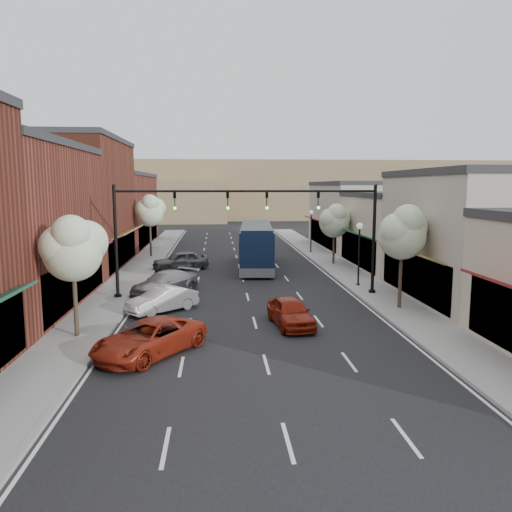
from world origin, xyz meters
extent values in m
plane|color=black|center=(0.00, 0.00, 0.00)|extent=(160.00, 160.00, 0.00)
cube|color=gray|center=(-8.40, 18.50, 0.07)|extent=(2.80, 73.00, 0.15)
cube|color=gray|center=(8.40, 18.50, 0.07)|extent=(2.80, 73.00, 0.15)
cube|color=gray|center=(-7.00, 18.50, 0.07)|extent=(0.25, 73.00, 0.17)
cube|color=gray|center=(7.00, 18.50, 0.07)|extent=(0.25, 73.00, 0.17)
cube|color=black|center=(-10.10, 6.00, 1.60)|extent=(0.60, 11.90, 2.60)
cube|color=maroon|center=(-9.30, 6.00, 3.10)|extent=(1.07, 9.80, 0.49)
cube|color=maroon|center=(-14.30, 20.00, 5.25)|extent=(9.00, 14.00, 10.50)
cube|color=#2D2D30|center=(-14.30, 20.00, 10.70)|extent=(9.20, 14.10, 0.40)
cube|color=black|center=(-10.10, 20.00, 1.60)|extent=(0.60, 11.90, 2.60)
cube|color=brown|center=(-9.30, 20.00, 3.10)|extent=(1.07, 9.80, 0.49)
cube|color=maroon|center=(-14.30, 36.00, 4.00)|extent=(9.00, 18.00, 8.00)
cube|color=#2D2D30|center=(-14.30, 36.00, 8.20)|extent=(9.20, 18.10, 0.40)
cube|color=black|center=(-10.10, 36.00, 1.60)|extent=(0.60, 15.30, 2.60)
cube|color=#19402B|center=(-9.30, 36.00, 3.10)|extent=(1.07, 12.60, 0.49)
cube|color=#AA9F92|center=(13.80, 6.00, 3.75)|extent=(8.00, 12.00, 7.50)
cube|color=#2D2D30|center=(13.80, 6.00, 7.70)|extent=(8.20, 12.10, 0.40)
cube|color=black|center=(10.10, 6.00, 1.60)|extent=(0.60, 10.20, 2.60)
cube|color=brown|center=(9.30, 6.00, 3.10)|extent=(1.07, 8.40, 0.49)
cube|color=#C1B19A|center=(13.80, 18.00, 3.00)|extent=(8.00, 12.00, 6.00)
cube|color=#2D2D30|center=(13.80, 18.00, 6.20)|extent=(8.20, 12.10, 0.40)
cube|color=black|center=(10.10, 18.00, 1.60)|extent=(0.60, 10.20, 2.60)
cube|color=#19402B|center=(9.30, 18.00, 3.10)|extent=(1.07, 8.40, 0.49)
cube|color=#AA9F92|center=(13.80, 32.00, 3.50)|extent=(8.00, 16.00, 7.00)
cube|color=#2D2D30|center=(13.80, 32.00, 7.20)|extent=(8.20, 16.10, 0.40)
cube|color=black|center=(10.10, 32.00, 1.60)|extent=(0.60, 13.60, 2.60)
cube|color=maroon|center=(9.30, 32.00, 3.10)|extent=(1.07, 11.20, 0.49)
cube|color=#7A6647|center=(0.00, 90.00, 6.00)|extent=(120.00, 30.00, 12.00)
cube|color=#7A6647|center=(-25.00, 78.00, 4.00)|extent=(50.00, 20.00, 8.00)
cylinder|color=black|center=(8.00, 8.00, 0.15)|extent=(0.44, 0.44, 0.30)
cylinder|color=black|center=(8.00, 8.00, 3.50)|extent=(0.20, 0.20, 7.00)
cylinder|color=black|center=(4.00, 8.00, 6.60)|extent=(8.00, 0.14, 0.14)
imported|color=black|center=(4.40, 8.00, 6.00)|extent=(0.18, 0.46, 1.10)
sphere|color=#19E533|center=(4.40, 7.88, 5.58)|extent=(0.18, 0.18, 0.18)
imported|color=black|center=(1.20, 8.00, 6.00)|extent=(0.18, 0.46, 1.10)
sphere|color=#19E533|center=(1.20, 7.88, 5.58)|extent=(0.18, 0.18, 0.18)
cylinder|color=black|center=(-8.00, 8.00, 0.15)|extent=(0.44, 0.44, 0.30)
cylinder|color=black|center=(-8.00, 8.00, 3.50)|extent=(0.20, 0.20, 7.00)
cylinder|color=black|center=(-4.00, 8.00, 6.60)|extent=(8.00, 0.14, 0.14)
imported|color=black|center=(-4.40, 8.00, 6.00)|extent=(0.18, 0.46, 1.10)
sphere|color=#19E533|center=(-4.40, 7.88, 5.58)|extent=(0.18, 0.18, 0.18)
imported|color=black|center=(-1.20, 8.00, 6.00)|extent=(0.18, 0.46, 1.10)
sphere|color=#19E533|center=(-1.20, 7.88, 5.58)|extent=(0.18, 0.18, 0.18)
cylinder|color=#47382B|center=(8.30, 4.00, 1.86)|extent=(0.20, 0.20, 3.71)
sphere|color=#A0BC91|center=(8.30, 4.00, 4.18)|extent=(2.60, 2.60, 2.60)
sphere|color=#A0BC91|center=(8.80, 4.30, 4.64)|extent=(2.00, 2.00, 2.00)
sphere|color=#A0BC91|center=(7.90, 3.70, 4.52)|extent=(1.90, 1.90, 1.90)
sphere|color=#A0BC91|center=(8.40, 3.50, 5.10)|extent=(1.70, 1.70, 1.70)
cylinder|color=#47382B|center=(8.30, 20.00, 1.66)|extent=(0.20, 0.20, 3.33)
sphere|color=#A0BC91|center=(8.30, 20.00, 3.74)|extent=(2.60, 2.60, 2.60)
sphere|color=#A0BC91|center=(8.80, 20.30, 4.16)|extent=(2.00, 2.00, 2.00)
sphere|color=#A0BC91|center=(7.90, 19.70, 4.06)|extent=(1.90, 1.90, 1.90)
sphere|color=#A0BC91|center=(8.40, 19.50, 4.58)|extent=(1.70, 1.70, 1.70)
cylinder|color=#47382B|center=(-8.30, 0.00, 1.76)|extent=(0.20, 0.20, 3.52)
sphere|color=#A0BC91|center=(-8.30, 0.00, 3.96)|extent=(2.60, 2.60, 2.60)
sphere|color=#A0BC91|center=(-7.80, 0.30, 4.40)|extent=(2.00, 2.00, 2.00)
sphere|color=#A0BC91|center=(-8.70, -0.30, 4.29)|extent=(1.90, 1.90, 1.90)
sphere|color=#A0BC91|center=(-8.20, -0.50, 4.84)|extent=(1.70, 1.70, 1.70)
cylinder|color=#47382B|center=(-8.30, 26.00, 1.92)|extent=(0.20, 0.20, 3.84)
sphere|color=#A0BC91|center=(-8.30, 26.00, 4.32)|extent=(2.60, 2.60, 2.60)
sphere|color=#A0BC91|center=(-7.80, 26.30, 4.80)|extent=(2.00, 2.00, 2.00)
sphere|color=#A0BC91|center=(-8.70, 25.70, 4.68)|extent=(1.90, 1.90, 1.90)
sphere|color=#A0BC91|center=(-8.20, 25.50, 5.28)|extent=(1.70, 1.70, 1.70)
cylinder|color=black|center=(7.80, 10.50, 0.10)|extent=(0.28, 0.28, 0.20)
cylinder|color=black|center=(7.80, 10.50, 2.00)|extent=(0.12, 0.12, 4.00)
sphere|color=white|center=(7.80, 10.50, 4.22)|extent=(0.44, 0.44, 0.44)
cylinder|color=black|center=(7.80, 28.00, 0.10)|extent=(0.28, 0.28, 0.20)
cylinder|color=black|center=(7.80, 28.00, 2.00)|extent=(0.12, 0.12, 4.00)
sphere|color=white|center=(7.80, 28.00, 4.22)|extent=(0.44, 0.44, 0.44)
cube|color=#0D1A37|center=(1.46, 19.36, 1.97)|extent=(3.45, 12.12, 3.04)
cube|color=#595B60|center=(1.46, 19.36, 0.55)|extent=(3.47, 12.14, 0.70)
cube|color=black|center=(1.46, 19.36, 2.39)|extent=(3.44, 11.17, 1.10)
cube|color=#0D1A37|center=(1.46, 19.36, 3.54)|extent=(3.21, 11.62, 0.25)
cube|color=black|center=(1.03, 13.45, 2.59)|extent=(2.07, 0.23, 1.20)
cylinder|color=black|center=(-0.01, 15.27, 0.52)|extent=(0.39, 1.06, 1.04)
cylinder|color=black|center=(2.33, 15.10, 0.52)|extent=(0.39, 1.06, 1.04)
cylinder|color=black|center=(0.56, 23.22, 0.52)|extent=(0.39, 1.06, 1.04)
cylinder|color=black|center=(2.91, 23.05, 0.52)|extent=(0.39, 1.06, 1.04)
cylinder|color=black|center=(0.46, 21.83, 0.52)|extent=(0.39, 1.06, 1.04)
cylinder|color=black|center=(2.81, 21.66, 0.52)|extent=(0.39, 1.06, 1.04)
imported|color=maroon|center=(1.72, 1.26, 0.72)|extent=(2.24, 4.40, 1.44)
imported|color=maroon|center=(-4.69, -2.54, 0.72)|extent=(4.98, 5.60, 1.44)
imported|color=white|center=(-4.94, 4.63, 0.68)|extent=(4.04, 3.79, 1.36)
imported|color=gray|center=(-5.25, 9.13, 0.73)|extent=(4.73, 5.26, 1.47)
imported|color=#4F5256|center=(-4.93, 18.68, 0.78)|extent=(4.91, 3.08, 1.56)
camera|label=1|loc=(-1.86, -22.62, 6.92)|focal=35.00mm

